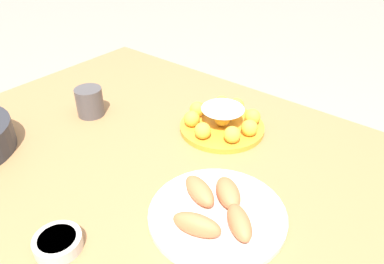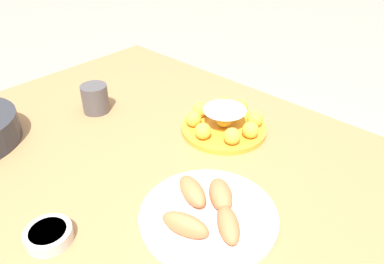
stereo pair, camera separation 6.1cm
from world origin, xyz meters
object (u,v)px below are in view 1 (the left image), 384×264
object	(u,v)px
sauce_bowl	(58,242)
cup_near	(90,102)
seafood_platter	(217,211)
cake_plate	(222,121)
dining_table	(160,184)

from	to	relation	value
sauce_bowl	cup_near	xyz separation A→B (m)	(0.38, -0.38, 0.03)
cup_near	seafood_platter	bearing A→B (deg)	168.99
cake_plate	cup_near	size ratio (longest dim) A/B	2.78
cake_plate	cup_near	xyz separation A→B (m)	(0.38, 0.19, 0.02)
seafood_platter	cup_near	xyz separation A→B (m)	(0.58, -0.11, 0.03)
cake_plate	dining_table	bearing A→B (deg)	79.00
sauce_bowl	seafood_platter	size ratio (longest dim) A/B	0.32
sauce_bowl	cup_near	world-z (taller)	cup_near
sauce_bowl	seafood_platter	bearing A→B (deg)	-126.65
cake_plate	cup_near	bearing A→B (deg)	26.81
dining_table	seafood_platter	size ratio (longest dim) A/B	4.63
dining_table	seafood_platter	bearing A→B (deg)	163.56
cake_plate	seafood_platter	size ratio (longest dim) A/B	0.83
cup_near	dining_table	bearing A→B (deg)	173.10
dining_table	cup_near	bearing A→B (deg)	-6.90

